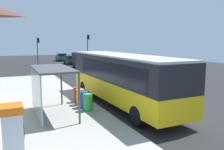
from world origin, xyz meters
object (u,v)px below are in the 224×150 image
(sedan_near, at_px, (71,60))
(bus_shelter, at_px, (47,79))
(recycling_bin_red, at_px, (77,94))
(white_van, at_px, (83,59))
(traffic_light_far_side, at_px, (38,47))
(recycling_bin_green, at_px, (88,102))
(ticket_machine, at_px, (13,135))
(recycling_bin_blue, at_px, (84,99))
(traffic_light_near_side, at_px, (88,44))
(bus, at_px, (121,76))
(sedan_far, at_px, (62,57))
(recycling_bin_yellow, at_px, (81,97))

(sedan_near, bearing_deg, bus_shelter, -106.92)
(recycling_bin_red, relative_size, bus_shelter, 0.24)
(white_van, distance_m, traffic_light_far_side, 10.13)
(recycling_bin_green, relative_size, recycling_bin_red, 1.00)
(sedan_near, height_order, ticket_machine, ticket_machine)
(traffic_light_far_side, xyz_separation_m, bus_shelter, (-3.32, -29.60, -0.99))
(recycling_bin_blue, distance_m, traffic_light_near_side, 29.85)
(ticket_machine, relative_size, recycling_bin_red, 2.04)
(bus, height_order, ticket_machine, bus)
(sedan_far, bearing_deg, bus_shelter, -103.49)
(sedan_near, xyz_separation_m, traffic_light_far_side, (-5.39, 0.97, 2.30))
(sedan_far, xyz_separation_m, ticket_machine, (-10.51, -41.04, 0.38))
(white_van, height_order, recycling_bin_blue, white_van)
(white_van, relative_size, recycling_bin_yellow, 5.53)
(sedan_near, distance_m, traffic_light_far_side, 5.94)
(sedan_near, relative_size, recycling_bin_green, 4.70)
(sedan_far, distance_m, bus_shelter, 37.36)
(sedan_near, distance_m, bus_shelter, 29.96)
(ticket_machine, xyz_separation_m, recycling_bin_blue, (4.01, 5.44, -0.52))
(bus, xyz_separation_m, ticket_machine, (-6.50, -5.58, -0.67))
(bus, distance_m, traffic_light_near_side, 28.91)
(bus, xyz_separation_m, traffic_light_far_side, (-1.38, 28.75, 1.25))
(sedan_near, bearing_deg, traffic_light_near_side, 3.01)
(white_van, bearing_deg, ticket_machine, -111.91)
(recycling_bin_yellow, height_order, traffic_light_far_side, traffic_light_far_side)
(recycling_bin_blue, distance_m, recycling_bin_red, 1.40)
(white_van, distance_m, recycling_bin_green, 22.10)
(bus_shelter, bearing_deg, recycling_bin_green, 0.26)
(sedan_near, height_order, traffic_light_near_side, traffic_light_near_side)
(bus_shelter, bearing_deg, traffic_light_far_side, 83.61)
(recycling_bin_blue, bearing_deg, sedan_near, 76.90)
(ticket_machine, height_order, traffic_light_far_side, traffic_light_far_side)
(recycling_bin_blue, bearing_deg, recycling_bin_red, 90.00)
(traffic_light_near_side, bearing_deg, white_van, -113.30)
(sedan_near, relative_size, recycling_bin_yellow, 4.70)
(bus, distance_m, recycling_bin_red, 3.03)
(bus_shelter, bearing_deg, sedan_far, 76.51)
(recycling_bin_green, relative_size, recycling_bin_blue, 1.00)
(recycling_bin_red, height_order, traffic_light_far_side, traffic_light_far_side)
(recycling_bin_green, height_order, recycling_bin_blue, same)
(bus, distance_m, sedan_far, 35.70)
(traffic_light_near_side, bearing_deg, bus_shelter, -112.46)
(sedan_far, relative_size, traffic_light_near_side, 0.86)
(sedan_far, relative_size, recycling_bin_blue, 4.72)
(recycling_bin_yellow, xyz_separation_m, recycling_bin_red, (0.00, 0.70, 0.00))
(sedan_near, distance_m, recycling_bin_green, 29.35)
(recycling_bin_green, bearing_deg, sedan_far, 79.85)
(sedan_near, relative_size, sedan_far, 1.00)
(white_van, bearing_deg, recycling_bin_blue, -107.39)
(traffic_light_near_side, bearing_deg, recycling_bin_red, -109.96)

